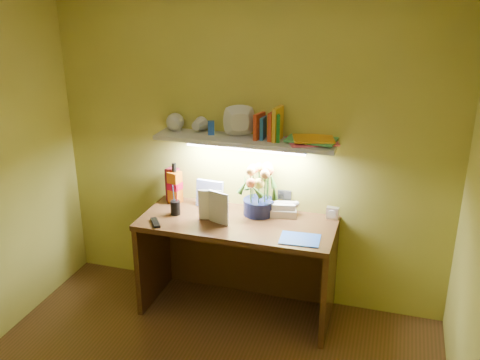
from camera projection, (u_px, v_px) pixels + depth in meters
name	position (u px, v px, depth m)	size (l,w,h in m)	color
desk	(237.00, 267.00, 3.96)	(1.40, 0.60, 0.75)	#3A1A10
flower_bouquet	(259.00, 189.00, 3.87)	(0.25, 0.25, 0.40)	#0E153E
telephone	(283.00, 208.00, 3.90)	(0.19, 0.14, 0.11)	beige
desk_clock	(333.00, 213.00, 3.85)	(0.09, 0.04, 0.09)	silver
whisky_bottle	(175.00, 183.00, 4.08)	(0.09, 0.09, 0.32)	#C2550B
whisky_box	(173.00, 184.00, 4.13)	(0.08, 0.08, 0.26)	maroon
pen_cup	(175.00, 203.00, 3.90)	(0.07, 0.07, 0.18)	black
art_card	(210.00, 194.00, 4.03)	(0.21, 0.04, 0.21)	white
tv_remote	(155.00, 223.00, 3.77)	(0.04, 0.16, 0.02)	black
blue_folder	(300.00, 239.00, 3.55)	(0.26, 0.19, 0.01)	blue
desk_book_a	(198.00, 205.00, 3.81)	(0.17, 0.02, 0.23)	white
desk_book_b	(209.00, 205.00, 3.79)	(0.17, 0.02, 0.24)	silver
wall_shelf	(247.00, 135.00, 3.77)	(1.32, 0.38, 0.27)	silver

